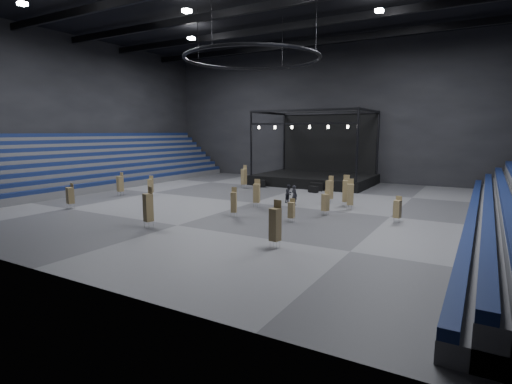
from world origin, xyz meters
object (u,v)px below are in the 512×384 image
Objects in this scene: stage at (317,172)px; flight_case_left at (260,184)px; chair_stack_0 at (151,186)px; chair_stack_5 at (291,210)px; chair_stack_9 at (346,191)px; man_center at (294,195)px; chair_stack_13 at (244,176)px; chair_stack_6 at (257,193)px; chair_stack_11 at (234,202)px; chair_stack_8 at (329,189)px; chair_stack_4 at (70,195)px; flight_case_mid at (313,189)px; chair_stack_1 at (325,202)px; chair_stack_2 at (275,224)px; flight_case_right at (316,187)px; chair_stack_7 at (120,183)px; chair_stack_3 at (148,207)px; chair_stack_10 at (350,194)px; chair_stack_12 at (397,209)px; crew_member at (289,194)px.

stage reaches higher than flight_case_left.
chair_stack_5 is (17.58, -3.64, -0.16)m from chair_stack_0.
chair_stack_9 reaches higher than man_center.
chair_stack_6 is at bearing -41.69° from chair_stack_13.
chair_stack_9 is 10.52m from chair_stack_11.
chair_stack_13 is (-12.24, 4.81, 0.05)m from chair_stack_8.
chair_stack_4 is 16.12m from chair_stack_6.
chair_stack_11 is (-0.69, -14.79, 0.84)m from flight_case_mid.
chair_stack_1 is 0.74× the size of chair_stack_2.
chair_stack_11 is (1.86, -22.26, -0.26)m from stage.
chair_stack_1 reaches higher than flight_case_right.
chair_stack_2 is 1.15× the size of chair_stack_7.
chair_stack_3 is 16.66m from chair_stack_10.
chair_stack_9 is at bearing 152.52° from chair_stack_12.
flight_case_mid is 0.60× the size of chair_stack_5.
chair_stack_7 is at bearing 116.85° from chair_stack_4.
chair_stack_9 is at bearing 102.60° from chair_stack_2.
chair_stack_1 is 17.09m from chair_stack_13.
flight_case_right is 0.77× the size of chair_stack_5.
chair_stack_13 is (-14.45, 20.00, -0.03)m from chair_stack_2.
chair_stack_5 is 4.79m from chair_stack_11.
man_center is (2.02, 6.89, -0.29)m from chair_stack_11.
chair_stack_2 is 14.86m from crew_member.
chair_stack_2 is at bearing -64.90° from chair_stack_8.
chair_stack_2 is (8.57, -28.22, -0.03)m from stage.
chair_stack_12 is (13.35, -18.12, -0.39)m from stage.
chair_stack_9 is at bearing 106.55° from chair_stack_1.
stage is 8.09m from flight_case_left.
chair_stack_4 is (-1.26, -8.28, 0.05)m from chair_stack_0.
chair_stack_11 is (0.41, -4.30, -0.11)m from chair_stack_6.
chair_stack_11 is 1.18× the size of chair_stack_12.
chair_stack_13 is at bearing 83.50° from chair_stack_4.
flight_case_mid is 12.11m from chair_stack_1.
chair_stack_2 is at bearing -74.35° from flight_case_right.
chair_stack_4 is (-10.94, 1.72, -0.29)m from chair_stack_3.
chair_stack_0 is 0.83× the size of chair_stack_8.
chair_stack_11 reaches higher than chair_stack_0.
chair_stack_9 is at bearing -53.18° from flight_case_right.
chair_stack_9 is 15.12m from chair_stack_13.
stage is 17.49m from chair_stack_10.
chair_stack_10 is (7.47, 2.92, 0.07)m from chair_stack_6.
flight_case_right is 0.62× the size of chair_stack_4.
man_center is at bearing 31.53° from chair_stack_6.
flight_case_right is 22.99m from chair_stack_2.
chair_stack_4 is at bearing -125.58° from flight_case_right.
chair_stack_9 reaches higher than chair_stack_10.
chair_stack_1 is 0.72× the size of chair_stack_9.
chair_stack_3 is 14.38m from crew_member.
chair_stack_13 reaches higher than chair_stack_1.
chair_stack_10 reaches higher than chair_stack_5.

